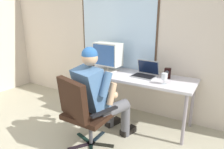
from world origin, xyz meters
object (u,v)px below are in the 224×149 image
(crt_monitor, at_px, (108,55))
(desk_speaker, at_px, (167,73))
(desk, at_px, (135,79))
(wine_glass, at_px, (164,77))
(laptop, at_px, (146,72))
(office_chair, at_px, (83,109))
(person_seated, at_px, (99,94))

(crt_monitor, distance_m, desk_speaker, 0.96)
(desk, relative_size, desk_speaker, 11.81)
(crt_monitor, height_order, wine_glass, crt_monitor)
(desk, relative_size, laptop, 4.82)
(office_chair, relative_size, crt_monitor, 2.00)
(person_seated, height_order, wine_glass, person_seated)
(office_chair, bearing_deg, person_seated, 75.14)
(laptop, bearing_deg, person_seated, -111.91)
(office_chair, distance_m, laptop, 1.11)
(person_seated, relative_size, desk_speaker, 8.54)
(office_chair, relative_size, wine_glass, 6.33)
(crt_monitor, relative_size, desk_speaker, 3.14)
(office_chair, bearing_deg, laptop, 69.78)
(person_seated, relative_size, crt_monitor, 2.72)
(person_seated, distance_m, crt_monitor, 0.87)
(office_chair, xyz_separation_m, desk_speaker, (0.68, 1.06, 0.28))
(desk, bearing_deg, laptop, 22.84)
(person_seated, relative_size, wine_glass, 8.63)
(desk, height_order, crt_monitor, crt_monitor)
(person_seated, bearing_deg, wine_glass, 40.18)
(office_chair, height_order, desk_speaker, office_chair)
(person_seated, xyz_separation_m, laptop, (0.31, 0.76, 0.14))
(laptop, bearing_deg, desk_speaker, 9.47)
(desk, xyz_separation_m, desk_speaker, (0.45, 0.11, 0.13))
(laptop, bearing_deg, wine_glass, -32.05)
(office_chair, xyz_separation_m, wine_glass, (0.71, 0.80, 0.30))
(desk, distance_m, wine_glass, 0.53)
(crt_monitor, bearing_deg, person_seated, -65.60)
(office_chair, height_order, crt_monitor, crt_monitor)
(office_chair, xyz_separation_m, laptop, (0.37, 1.01, 0.27))
(office_chair, distance_m, desk_speaker, 1.29)
(desk, xyz_separation_m, laptop, (0.14, 0.06, 0.12))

